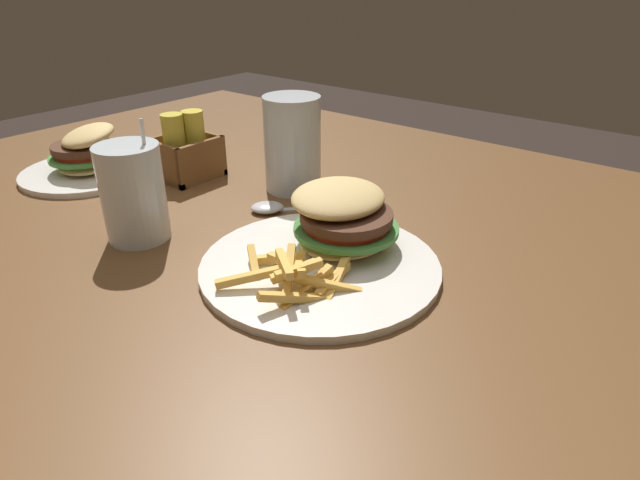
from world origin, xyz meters
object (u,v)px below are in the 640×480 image
beer_glass (293,146)px  meal_plate_far (86,158)px  juice_glass (134,195)px  spoon (273,208)px  meal_plate_near (332,240)px  condiment_caddy (186,153)px

beer_glass → meal_plate_far: beer_glass is taller
juice_glass → meal_plate_far: size_ratio=0.73×
juice_glass → spoon: (0.18, -0.08, -0.06)m
beer_glass → juice_glass: 0.27m
meal_plate_near → beer_glass: 0.26m
meal_plate_near → spoon: (0.06, 0.16, -0.02)m
meal_plate_far → condiment_caddy: condiment_caddy is taller
condiment_caddy → meal_plate_near: bearing=-101.5°
meal_plate_far → spoon: bearing=-76.0°
beer_glass → spoon: size_ratio=1.19×
beer_glass → condiment_caddy: 0.20m
meal_plate_near → meal_plate_far: meal_plate_far is taller
spoon → condiment_caddy: bearing=-49.2°
beer_glass → meal_plate_far: (-0.18, 0.33, -0.04)m
spoon → juice_glass: bearing=19.7°
beer_glass → meal_plate_far: bearing=119.0°
spoon → meal_plate_far: size_ratio=0.58×
meal_plate_near → condiment_caddy: (0.08, 0.38, 0.02)m
meal_plate_near → beer_glass: size_ratio=1.93×
spoon → meal_plate_far: meal_plate_far is taller
beer_glass → spoon: bearing=-157.4°
beer_glass → juice_glass: juice_glass is taller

